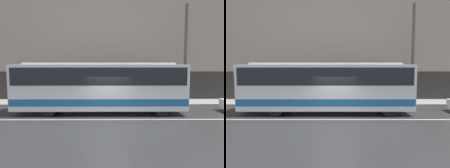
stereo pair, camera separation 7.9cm
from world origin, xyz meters
TOP-DOWN VIEW (x-y plane):
  - ground_plane at (0.00, 0.00)m, footprint 60.00×60.00m
  - sidewalk at (0.00, 5.27)m, footprint 60.00×2.55m
  - building_facade at (0.00, 6.69)m, footprint 60.00×0.35m
  - lane_stripe at (0.00, 0.00)m, footprint 54.00×0.14m
  - transit_bus at (-0.56, 1.83)m, footprint 11.06×2.60m
  - utility_pole_near at (6.03, 4.54)m, footprint 0.26×0.26m
  - pedestrian_waiting at (-0.87, 6.06)m, footprint 0.36×0.36m

SIDE VIEW (x-z plane):
  - ground_plane at x=0.00m, z-range 0.00..0.00m
  - lane_stripe at x=0.00m, z-range 0.00..0.01m
  - sidewalk at x=0.00m, z-range 0.00..0.16m
  - pedestrian_waiting at x=-0.87m, z-range 0.11..1.86m
  - transit_bus at x=-0.56m, z-range 0.21..3.56m
  - utility_pole_near at x=6.03m, z-range 0.16..7.87m
  - building_facade at x=0.00m, z-range -0.19..10.21m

